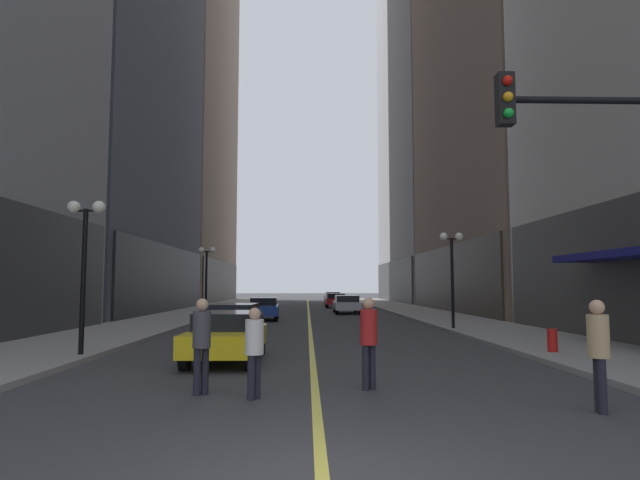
{
  "coord_description": "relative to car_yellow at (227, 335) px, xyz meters",
  "views": [
    {
      "loc": [
        -0.17,
        -5.51,
        2.05
      ],
      "look_at": [
        0.9,
        36.57,
        5.64
      ],
      "focal_mm": 29.95,
      "sensor_mm": 36.0,
      "label": 1
    }
  ],
  "objects": [
    {
      "name": "ground_plane",
      "position": [
        2.32,
        25.83,
        -0.72
      ],
      "size": [
        200.0,
        200.0,
        0.0
      ],
      "primitive_type": "plane",
      "color": "#38383A"
    },
    {
      "name": "sidewalk_left",
      "position": [
        -5.93,
        25.83,
        -0.64
      ],
      "size": [
        4.5,
        78.0,
        0.15
      ],
      "primitive_type": "cube",
      "color": "gray",
      "rests_on": "ground"
    },
    {
      "name": "sidewalk_right",
      "position": [
        10.57,
        25.83,
        -0.64
      ],
      "size": [
        4.5,
        78.0,
        0.15
      ],
      "primitive_type": "cube",
      "color": "gray",
      "rests_on": "ground"
    },
    {
      "name": "lane_centre_stripe",
      "position": [
        2.32,
        25.83,
        -0.71
      ],
      "size": [
        0.16,
        70.0,
        0.01
      ],
      "primitive_type": "cube",
      "color": "#E5D64C",
      "rests_on": "ground"
    },
    {
      "name": "building_right_mid",
      "position": [
        19.76,
        25.33,
        22.14
      ],
      "size": [
        14.09,
        24.0,
        45.88
      ],
      "color": "gray",
      "rests_on": "ground"
    },
    {
      "name": "building_right_far",
      "position": [
        18.95,
        50.83,
        29.13
      ],
      "size": [
        12.46,
        26.0,
        59.86
      ],
      "color": "gray",
      "rests_on": "ground"
    },
    {
      "name": "storefront_awning_right",
      "position": [
        12.01,
        1.32,
        2.27
      ],
      "size": [
        1.6,
        6.83,
        3.12
      ],
      "color": "navy",
      "rests_on": "ground"
    },
    {
      "name": "car_yellow",
      "position": [
        0.0,
        0.0,
        0.0
      ],
      "size": [
        1.83,
        4.27,
        1.32
      ],
      "color": "yellow",
      "rests_on": "ground"
    },
    {
      "name": "car_navy",
      "position": [
        -0.75,
        6.54,
        0.0
      ],
      "size": [
        2.09,
        4.4,
        1.32
      ],
      "color": "#141E4C",
      "rests_on": "ground"
    },
    {
      "name": "car_blue",
      "position": [
        -0.38,
        17.37,
        -0.0
      ],
      "size": [
        1.86,
        4.26,
        1.32
      ],
      "color": "navy",
      "rests_on": "ground"
    },
    {
      "name": "car_silver",
      "position": [
        5.09,
        24.44,
        0.0
      ],
      "size": [
        1.83,
        4.52,
        1.32
      ],
      "color": "#B7B7BC",
      "rests_on": "ground"
    },
    {
      "name": "car_red",
      "position": [
        4.83,
        35.15,
        -0.0
      ],
      "size": [
        1.85,
        4.17,
        1.32
      ],
      "color": "#B21919",
      "rests_on": "ground"
    },
    {
      "name": "car_maroon",
      "position": [
        5.0,
        44.04,
        -0.0
      ],
      "size": [
        1.77,
        4.04,
        1.32
      ],
      "color": "maroon",
      "rests_on": "ground"
    },
    {
      "name": "pedestrian_with_orange_bag",
      "position": [
        0.16,
        -4.44,
        0.34
      ],
      "size": [
        0.47,
        0.47,
        1.8
      ],
      "color": "black",
      "rests_on": "ground"
    },
    {
      "name": "pedestrian_in_white_shirt",
      "position": [
        1.2,
        -4.83,
        0.23
      ],
      "size": [
        0.47,
        0.47,
        1.64
      ],
      "color": "black",
      "rests_on": "ground"
    },
    {
      "name": "pedestrian_in_tan_trench",
      "position": [
        6.88,
        -6.04,
        0.35
      ],
      "size": [
        0.39,
        0.39,
        1.81
      ],
      "color": "black",
      "rests_on": "ground"
    },
    {
      "name": "pedestrian_in_red_jacket",
      "position": [
        3.38,
        -4.03,
        0.34
      ],
      "size": [
        0.47,
        0.47,
        1.81
      ],
      "color": "black",
      "rests_on": "ground"
    },
    {
      "name": "traffic_light_near_right",
      "position": [
        7.67,
        -5.94,
        3.02
      ],
      "size": [
        3.43,
        0.35,
        5.65
      ],
      "color": "black",
      "rests_on": "ground"
    },
    {
      "name": "street_lamp_left_near",
      "position": [
        -4.08,
        0.39,
        2.54
      ],
      "size": [
        1.06,
        0.36,
        4.43
      ],
      "color": "black",
      "rests_on": "ground"
    },
    {
      "name": "street_lamp_left_far",
      "position": [
        -4.08,
        18.67,
        2.54
      ],
      "size": [
        1.06,
        0.36,
        4.43
      ],
      "color": "black",
      "rests_on": "ground"
    },
    {
      "name": "street_lamp_right_mid",
      "position": [
        8.72,
        9.23,
        2.54
      ],
      "size": [
        1.06,
        0.36,
        4.43
      ],
      "color": "black",
      "rests_on": "ground"
    },
    {
      "name": "fire_hydrant_right",
      "position": [
        9.22,
        0.64,
        -0.32
      ],
      "size": [
        0.28,
        0.28,
        0.8
      ],
      "primitive_type": "cylinder",
      "color": "red",
      "rests_on": "ground"
    }
  ]
}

